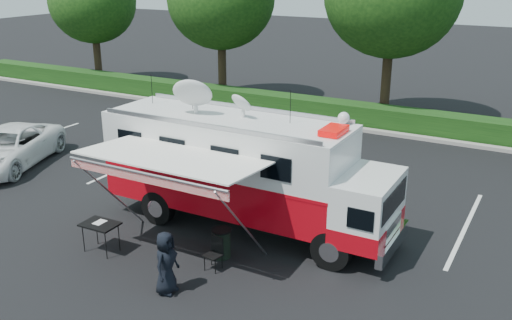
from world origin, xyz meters
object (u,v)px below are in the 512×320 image
Objects in this scene: command_truck at (245,170)px; folding_table at (100,225)px; white_suv at (10,166)px; trash_bin at (221,243)px.

command_truck reaches higher than folding_table.
command_truck reaches higher than white_suv.
trash_bin is (0.34, -1.82, -1.35)m from command_truck.
white_suv is at bearing 169.16° from trash_bin.
white_suv is 8.42m from folding_table.
command_truck is at bearing -21.26° from white_suv.
folding_table is 3.21m from trash_bin.
trash_bin is at bearing 23.61° from folding_table.
trash_bin is (2.92, 1.28, -0.37)m from folding_table.
folding_table reaches higher than trash_bin.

